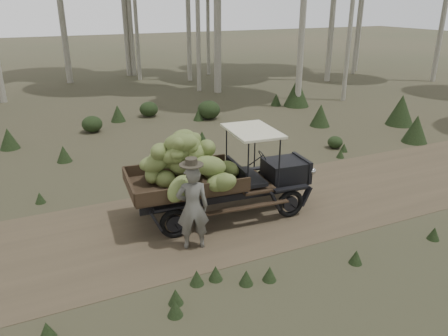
{
  "coord_description": "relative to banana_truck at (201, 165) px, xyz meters",
  "views": [
    {
      "loc": [
        -5.63,
        -8.61,
        4.96
      ],
      "look_at": [
        -1.56,
        0.17,
        1.2
      ],
      "focal_mm": 35.0,
      "sensor_mm": 36.0,
      "label": 1
    }
  ],
  "objects": [
    {
      "name": "ground",
      "position": [
        2.13,
        -0.2,
        -1.36
      ],
      "size": [
        120.0,
        120.0,
        0.0
      ],
      "primitive_type": "plane",
      "color": "#473D2B",
      "rests_on": "ground"
    },
    {
      "name": "dirt_track",
      "position": [
        2.13,
        -0.2,
        -1.35
      ],
      "size": [
        70.0,
        4.0,
        0.01
      ],
      "primitive_type": "cube",
      "color": "brown",
      "rests_on": "ground"
    },
    {
      "name": "banana_truck",
      "position": [
        0.0,
        0.0,
        0.0
      ],
      "size": [
        4.64,
        2.3,
        2.25
      ],
      "rotation": [
        0.0,
        0.0,
        -0.08
      ],
      "color": "black",
      "rests_on": "ground"
    },
    {
      "name": "farmer",
      "position": [
        -0.68,
        -1.18,
        -0.41
      ],
      "size": [
        0.77,
        0.6,
        2.01
      ],
      "rotation": [
        0.0,
        0.0,
        2.88
      ],
      "color": "#5E5C56",
      "rests_on": "ground"
    },
    {
      "name": "undergrowth",
      "position": [
        1.82,
        -0.52,
        -0.83
      ],
      "size": [
        25.16,
        21.63,
        1.38
      ],
      "color": "#233319",
      "rests_on": "ground"
    }
  ]
}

